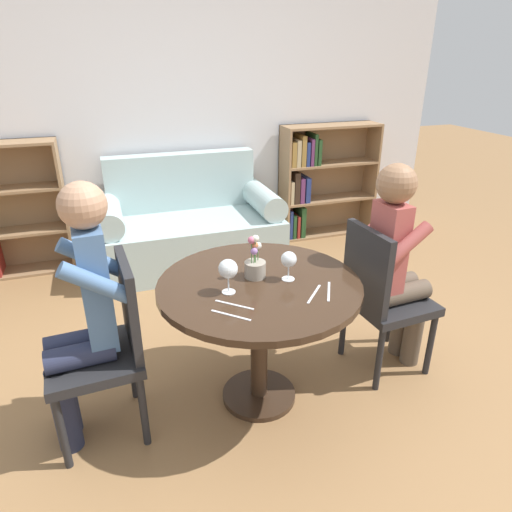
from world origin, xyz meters
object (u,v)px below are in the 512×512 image
bookshelf_right (316,180)px  wine_glass_left (228,269)px  couch (189,228)px  chair_left (108,343)px  person_left (82,315)px  person_right (397,264)px  flower_vase (255,264)px  wine_glass_right (289,260)px  chair_right (381,294)px

bookshelf_right → wine_glass_left: 2.69m
couch → chair_left: (-0.74, -1.85, 0.18)m
chair_left → person_left: (-0.09, -0.01, 0.18)m
chair_left → person_right: (1.56, 0.01, 0.17)m
chair_left → flower_vase: size_ratio=3.98×
wine_glass_right → flower_vase: bearing=151.6°
chair_right → person_left: bearing=86.1°
bookshelf_right → person_right: bearing=-103.9°
couch → bookshelf_right: size_ratio=1.40×
couch → flower_vase: 1.88m
person_right → person_left: bearing=86.5°
couch → chair_right: size_ratio=1.71×
couch → flower_vase: (-0.00, -1.82, 0.47)m
bookshelf_right → person_right: person_right is taller
wine_glass_left → chair_right: bearing=5.3°
couch → flower_vase: flower_vase is taller
person_right → wine_glass_right: (-0.68, -0.06, 0.15)m
person_right → chair_right: bearing=92.8°
person_right → chair_left: bearing=86.2°
chair_left → chair_right: same height
chair_right → person_right: bearing=-87.2°
couch → chair_left: bearing=-111.7°
wine_glass_right → chair_right: bearing=4.8°
bookshelf_right → wine_glass_right: (-1.20, -2.17, 0.25)m
chair_right → flower_vase: bearing=83.6°
person_left → chair_left: bearing=92.4°
chair_left → chair_right: (1.47, -0.00, 0.00)m
person_left → flower_vase: size_ratio=5.63×
chair_left → wine_glass_right: 0.94m
bookshelf_right → person_right: 2.18m
couch → wine_glass_right: 1.97m
couch → wine_glass_right: size_ratio=10.41×
person_left → person_right: 1.65m
chair_right → person_right: size_ratio=0.73×
chair_right → person_right: (0.09, 0.01, 0.17)m
person_left → wine_glass_left: (0.66, -0.08, 0.16)m
wine_glass_right → flower_vase: (-0.15, 0.08, -0.04)m
chair_left → person_right: 1.57m
wine_glass_right → couch: bearing=94.4°
person_left → person_right: bearing=87.0°
chair_right → wine_glass_left: (-0.91, -0.08, 0.33)m
person_right → wine_glass_right: bearing=91.0°
chair_right → wine_glass_left: bearing=91.2°
couch → person_left: person_left is taller
bookshelf_right → couch: bearing=-168.6°
couch → person_right: (0.82, -1.84, 0.35)m
bookshelf_right → person_left: bearing=-135.6°
couch → chair_left: couch is taller
couch → flower_vase: bearing=-90.0°
couch → person_right: 2.05m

